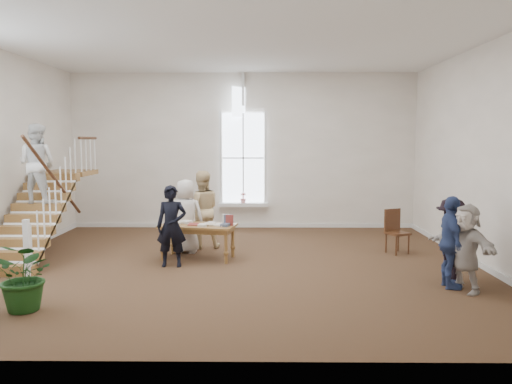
{
  "coord_description": "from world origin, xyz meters",
  "views": [
    {
      "loc": [
        0.53,
        -10.07,
        2.58
      ],
      "look_at": [
        0.42,
        0.4,
        1.48
      ],
      "focal_mm": 35.0,
      "sensor_mm": 36.0,
      "label": 1
    }
  ],
  "objects_px": {
    "woman_cluster_a": "(451,242)",
    "woman_cluster_b": "(451,240)",
    "police_officer": "(172,226)",
    "elderly_woman": "(186,216)",
    "side_chair": "(395,229)",
    "woman_cluster_c": "(466,248)",
    "person_yellow": "(202,210)",
    "library_table": "(198,228)",
    "floor_plant": "(26,276)"
  },
  "relations": [
    {
      "from": "woman_cluster_a",
      "to": "woman_cluster_b",
      "type": "distance_m",
      "value": 0.49
    },
    {
      "from": "police_officer",
      "to": "elderly_woman",
      "type": "bearing_deg",
      "value": 83.38
    },
    {
      "from": "woman_cluster_a",
      "to": "woman_cluster_b",
      "type": "bearing_deg",
      "value": -17.16
    },
    {
      "from": "side_chair",
      "to": "elderly_woman",
      "type": "bearing_deg",
      "value": 155.73
    },
    {
      "from": "woman_cluster_b",
      "to": "woman_cluster_c",
      "type": "height_order",
      "value": "woman_cluster_b"
    },
    {
      "from": "person_yellow",
      "to": "side_chair",
      "type": "distance_m",
      "value": 4.52
    },
    {
      "from": "library_table",
      "to": "woman_cluster_c",
      "type": "height_order",
      "value": "woman_cluster_c"
    },
    {
      "from": "woman_cluster_c",
      "to": "woman_cluster_b",
      "type": "bearing_deg",
      "value": 154.42
    },
    {
      "from": "floor_plant",
      "to": "side_chair",
      "type": "xyz_separation_m",
      "value": [
        6.61,
        3.96,
        0.03
      ]
    },
    {
      "from": "police_officer",
      "to": "woman_cluster_a",
      "type": "relative_size",
      "value": 1.03
    },
    {
      "from": "elderly_woman",
      "to": "woman_cluster_b",
      "type": "relative_size",
      "value": 1.1
    },
    {
      "from": "elderly_woman",
      "to": "side_chair",
      "type": "xyz_separation_m",
      "value": [
        4.78,
        0.03,
        -0.28
      ]
    },
    {
      "from": "police_officer",
      "to": "woman_cluster_c",
      "type": "relative_size",
      "value": 1.1
    },
    {
      "from": "woman_cluster_a",
      "to": "floor_plant",
      "type": "xyz_separation_m",
      "value": [
        -6.84,
        -1.25,
        -0.27
      ]
    },
    {
      "from": "woman_cluster_b",
      "to": "woman_cluster_c",
      "type": "bearing_deg",
      "value": 26.93
    },
    {
      "from": "woman_cluster_a",
      "to": "woman_cluster_c",
      "type": "height_order",
      "value": "woman_cluster_a"
    },
    {
      "from": "library_table",
      "to": "floor_plant",
      "type": "xyz_separation_m",
      "value": [
        -2.18,
        -3.34,
        -0.13
      ]
    },
    {
      "from": "elderly_woman",
      "to": "person_yellow",
      "type": "distance_m",
      "value": 0.59
    },
    {
      "from": "elderly_woman",
      "to": "floor_plant",
      "type": "distance_m",
      "value": 4.35
    },
    {
      "from": "elderly_woman",
      "to": "library_table",
      "type": "bearing_deg",
      "value": 126.64
    },
    {
      "from": "elderly_woman",
      "to": "woman_cluster_a",
      "type": "relative_size",
      "value": 1.04
    },
    {
      "from": "side_chair",
      "to": "woman_cluster_a",
      "type": "bearing_deg",
      "value": -109.77
    },
    {
      "from": "person_yellow",
      "to": "woman_cluster_c",
      "type": "distance_m",
      "value": 5.95
    },
    {
      "from": "library_table",
      "to": "police_officer",
      "type": "relative_size",
      "value": 1.04
    },
    {
      "from": "woman_cluster_c",
      "to": "side_chair",
      "type": "distance_m",
      "value": 2.95
    },
    {
      "from": "elderly_woman",
      "to": "woman_cluster_b",
      "type": "xyz_separation_m",
      "value": [
        5.19,
        -2.24,
        -0.08
      ]
    },
    {
      "from": "woman_cluster_c",
      "to": "floor_plant",
      "type": "bearing_deg",
      "value": -107.07
    },
    {
      "from": "floor_plant",
      "to": "woman_cluster_a",
      "type": "bearing_deg",
      "value": 10.35
    },
    {
      "from": "person_yellow",
      "to": "woman_cluster_c",
      "type": "xyz_separation_m",
      "value": [
        4.89,
        -3.39,
        -0.17
      ]
    },
    {
      "from": "floor_plant",
      "to": "elderly_woman",
      "type": "bearing_deg",
      "value": 65.15
    },
    {
      "from": "elderly_woman",
      "to": "floor_plant",
      "type": "bearing_deg",
      "value": 70.89
    },
    {
      "from": "person_yellow",
      "to": "woman_cluster_c",
      "type": "relative_size",
      "value": 1.23
    },
    {
      "from": "library_table",
      "to": "woman_cluster_b",
      "type": "bearing_deg",
      "value": -8.3
    },
    {
      "from": "police_officer",
      "to": "woman_cluster_b",
      "type": "bearing_deg",
      "value": -12.6
    },
    {
      "from": "library_table",
      "to": "woman_cluster_a",
      "type": "height_order",
      "value": "woman_cluster_a"
    },
    {
      "from": "library_table",
      "to": "person_yellow",
      "type": "xyz_separation_m",
      "value": [
        -0.06,
        1.1,
        0.26
      ]
    },
    {
      "from": "elderly_woman",
      "to": "police_officer",
      "type": "bearing_deg",
      "value": 91.16
    },
    {
      "from": "elderly_woman",
      "to": "person_yellow",
      "type": "height_order",
      "value": "person_yellow"
    },
    {
      "from": "police_officer",
      "to": "woman_cluster_b",
      "type": "height_order",
      "value": "police_officer"
    },
    {
      "from": "library_table",
      "to": "floor_plant",
      "type": "height_order",
      "value": "floor_plant"
    },
    {
      "from": "side_chair",
      "to": "floor_plant",
      "type": "bearing_deg",
      "value": -173.64
    },
    {
      "from": "woman_cluster_b",
      "to": "side_chair",
      "type": "height_order",
      "value": "woman_cluster_b"
    },
    {
      "from": "person_yellow",
      "to": "woman_cluster_b",
      "type": "distance_m",
      "value": 5.61
    },
    {
      "from": "police_officer",
      "to": "woman_cluster_a",
      "type": "height_order",
      "value": "police_officer"
    },
    {
      "from": "elderly_woman",
      "to": "woman_cluster_a",
      "type": "xyz_separation_m",
      "value": [
        5.01,
        -2.69,
        -0.04
      ]
    },
    {
      "from": "library_table",
      "to": "woman_cluster_b",
      "type": "xyz_separation_m",
      "value": [
        4.84,
        -1.64,
        0.1
      ]
    },
    {
      "from": "library_table",
      "to": "elderly_woman",
      "type": "bearing_deg",
      "value": 131.3
    },
    {
      "from": "woman_cluster_a",
      "to": "police_officer",
      "type": "bearing_deg",
      "value": 79.15
    },
    {
      "from": "police_officer",
      "to": "woman_cluster_c",
      "type": "height_order",
      "value": "police_officer"
    },
    {
      "from": "library_table",
      "to": "person_yellow",
      "type": "bearing_deg",
      "value": 103.48
    }
  ]
}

